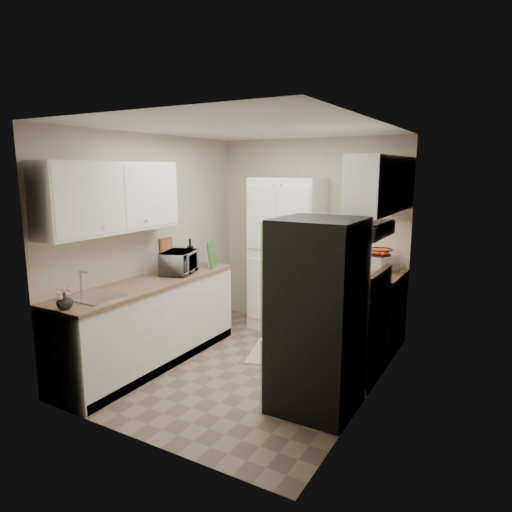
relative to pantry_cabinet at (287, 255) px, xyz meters
The scene contains 16 objects.
ground 1.66m from the pantry_cabinet, 81.35° to the right, with size 3.20×3.20×0.00m, color #7A6B56.
room_shell 1.48m from the pantry_cabinet, 82.18° to the right, with size 2.64×3.24×2.52m.
pantry_cabinet is the anchor object (origin of this frame).
base_cabinet_left 2.00m from the pantry_cabinet, 114.36° to the right, with size 0.60×2.30×0.88m, color white.
countertop_left 1.92m from the pantry_cabinet, 114.36° to the right, with size 0.63×2.33×0.04m, color #846647.
base_cabinet_right 1.32m from the pantry_cabinet, ahead, with size 0.60×0.80×0.88m, color white.
countertop_right 1.20m from the pantry_cabinet, ahead, with size 0.63×0.83×0.04m, color #846647.
electric_range 1.58m from the pantry_cabinet, 38.22° to the right, with size 0.71×0.78×1.13m.
refrigerator 2.07m from the pantry_cabinet, 56.54° to the right, with size 0.70×0.72×1.70m, color #B7B7BC.
microwave 1.48m from the pantry_cabinet, 120.75° to the right, with size 0.47×0.32×0.26m, color #B5B6BA.
wine_bottle 1.26m from the pantry_cabinet, 138.58° to the right, with size 0.08×0.08×0.30m, color black.
flower_vase 2.93m from the pantry_cabinet, 104.53° to the right, with size 0.14×0.14×0.14m, color silver.
cutting_board 1.02m from the pantry_cabinet, 128.41° to the right, with size 0.02×0.26×0.33m, color #397D2D.
toaster_oven 1.24m from the pantry_cabinet, ahead, with size 0.28×0.35×0.20m, color silver.
fruit_basket 1.25m from the pantry_cabinet, ahead, with size 0.27×0.27×0.11m, color red, non-canonical shape.
kitchen_mat 1.28m from the pantry_cabinet, 71.50° to the right, with size 0.56×0.90×0.01m, color #C9B189.
Camera 1 is at (2.37, -3.97, 2.10)m, focal length 32.00 mm.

